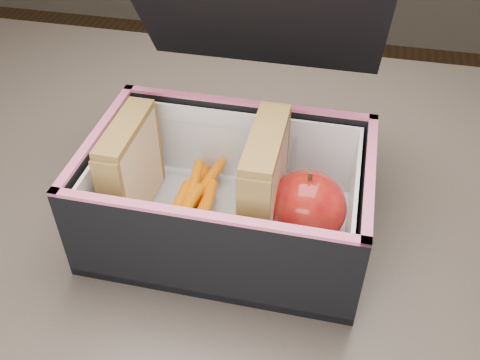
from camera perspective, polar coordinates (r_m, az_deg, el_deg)
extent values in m
cube|color=brown|center=(0.60, 2.84, -5.08)|extent=(1.20, 0.80, 0.03)
cube|color=#382D26|center=(1.26, -19.96, -1.54)|extent=(0.05, 0.05, 0.72)
cube|color=black|center=(0.58, 1.88, 16.82)|extent=(0.27, 0.10, 0.15)
cube|color=beige|center=(0.56, -12.25, 1.12)|extent=(0.01, 0.09, 0.10)
cube|color=#B24E55|center=(0.56, -11.42, 0.69)|extent=(0.01, 0.09, 0.09)
cube|color=beige|center=(0.55, -10.69, 0.89)|extent=(0.01, 0.09, 0.10)
cube|color=olive|center=(0.52, -12.23, 5.47)|extent=(0.03, 0.10, 0.01)
cube|color=beige|center=(0.52, 1.62, -0.52)|extent=(0.01, 0.10, 0.11)
cube|color=#B24E55|center=(0.52, 2.58, -1.02)|extent=(0.01, 0.10, 0.10)
cube|color=beige|center=(0.52, 3.57, -0.80)|extent=(0.01, 0.10, 0.11)
cube|color=olive|center=(0.48, 2.80, 4.52)|extent=(0.03, 0.11, 0.01)
cylinder|color=#F16408|center=(0.58, -3.62, -2.00)|extent=(0.02, 0.09, 0.01)
cylinder|color=#F16408|center=(0.54, -4.03, -4.05)|extent=(0.02, 0.09, 0.01)
cylinder|color=#F16408|center=(0.55, -5.16, -1.09)|extent=(0.02, 0.09, 0.01)
cylinder|color=#F16408|center=(0.55, -4.48, -4.72)|extent=(0.01, 0.09, 0.01)
cylinder|color=#F16408|center=(0.55, -4.13, -3.25)|extent=(0.01, 0.09, 0.01)
cylinder|color=#F16408|center=(0.53, -7.00, -3.41)|extent=(0.01, 0.09, 0.01)
cylinder|color=#F16408|center=(0.58, -4.89, -1.43)|extent=(0.01, 0.09, 0.01)
cylinder|color=#F16408|center=(0.58, -3.68, -0.49)|extent=(0.03, 0.09, 0.01)
cylinder|color=#F16408|center=(0.53, -6.26, -3.75)|extent=(0.02, 0.09, 0.01)
cube|color=white|center=(0.55, 6.76, -5.69)|extent=(0.09, 0.10, 0.01)
ellipsoid|color=#99000B|center=(0.52, 7.12, -2.92)|extent=(0.09, 0.09, 0.07)
cylinder|color=#422C17|center=(0.49, 7.49, 0.38)|extent=(0.01, 0.01, 0.01)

